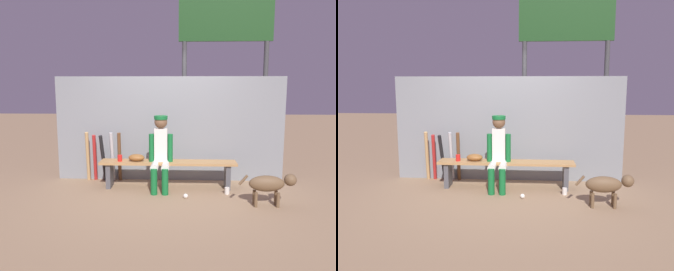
% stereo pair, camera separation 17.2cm
% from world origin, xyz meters
% --- Properties ---
extents(ground_plane, '(30.00, 30.00, 0.00)m').
position_xyz_m(ground_plane, '(0.00, 0.00, 0.00)').
color(ground_plane, '#937556').
extents(chainlink_fence, '(4.21, 0.03, 1.93)m').
position_xyz_m(chainlink_fence, '(0.00, 0.51, 0.96)').
color(chainlink_fence, gray).
rests_on(chainlink_fence, ground_plane).
extents(dugout_bench, '(2.34, 0.36, 0.47)m').
position_xyz_m(dugout_bench, '(0.00, 0.00, 0.36)').
color(dugout_bench, '#AD7F4C').
rests_on(dugout_bench, ground_plane).
extents(player_seated, '(0.41, 0.55, 1.26)m').
position_xyz_m(player_seated, '(-0.12, -0.11, 0.68)').
color(player_seated, silver).
rests_on(player_seated, ground_plane).
extents(baseball_glove, '(0.28, 0.20, 0.12)m').
position_xyz_m(baseball_glove, '(-0.55, 0.00, 0.53)').
color(baseball_glove, brown).
rests_on(baseball_glove, dugout_bench).
extents(bat_wood_dark, '(0.08, 0.18, 0.91)m').
position_xyz_m(bat_wood_dark, '(-0.91, 0.37, 0.46)').
color(bat_wood_dark, brown).
rests_on(bat_wood_dark, ground_plane).
extents(bat_aluminum_silver, '(0.07, 0.21, 0.92)m').
position_xyz_m(bat_aluminum_silver, '(-1.04, 0.36, 0.46)').
color(bat_aluminum_silver, '#B7B7BC').
rests_on(bat_aluminum_silver, ground_plane).
extents(bat_aluminum_black, '(0.11, 0.26, 0.88)m').
position_xyz_m(bat_aluminum_black, '(-1.21, 0.33, 0.44)').
color(bat_aluminum_black, black).
rests_on(bat_aluminum_black, ground_plane).
extents(bat_aluminum_red, '(0.10, 0.24, 0.88)m').
position_xyz_m(bat_aluminum_red, '(-1.37, 0.37, 0.44)').
color(bat_aluminum_red, '#B22323').
rests_on(bat_aluminum_red, ground_plane).
extents(bat_wood_tan, '(0.11, 0.26, 0.94)m').
position_xyz_m(bat_wood_tan, '(-1.50, 0.34, 0.47)').
color(bat_wood_tan, tan).
rests_on(bat_wood_tan, ground_plane).
extents(baseball, '(0.07, 0.07, 0.07)m').
position_xyz_m(baseball, '(0.30, -0.54, 0.04)').
color(baseball, white).
rests_on(baseball, ground_plane).
extents(cup_on_ground, '(0.08, 0.08, 0.11)m').
position_xyz_m(cup_on_ground, '(0.98, -0.30, 0.06)').
color(cup_on_ground, silver).
rests_on(cup_on_ground, ground_plane).
extents(cup_on_bench, '(0.08, 0.08, 0.11)m').
position_xyz_m(cup_on_bench, '(-0.83, -0.03, 0.52)').
color(cup_on_bench, red).
rests_on(cup_on_bench, dugout_bench).
extents(scoreboard, '(2.18, 0.27, 3.83)m').
position_xyz_m(scoreboard, '(1.17, 1.44, 2.69)').
color(scoreboard, '#3F3F42').
rests_on(scoreboard, ground_plane).
extents(dog, '(0.84, 0.20, 0.49)m').
position_xyz_m(dog, '(1.54, -0.82, 0.34)').
color(dog, brown).
rests_on(dog, ground_plane).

